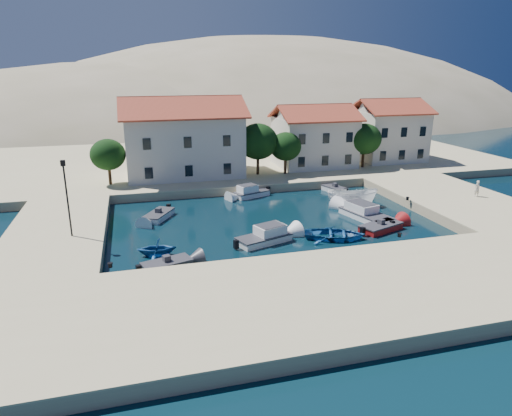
{
  "coord_description": "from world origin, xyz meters",
  "views": [
    {
      "loc": [
        -12.21,
        -29.35,
        14.07
      ],
      "look_at": [
        -1.93,
        8.32,
        2.0
      ],
      "focal_mm": 32.0,
      "sensor_mm": 36.0,
      "label": 1
    }
  ],
  "objects_px": {
    "rowboat_south": "(334,238)",
    "boat_east": "(352,205)",
    "cabin_cruiser_east": "(367,214)",
    "building_mid": "(314,135)",
    "pedestrian": "(477,188)",
    "building_left": "(183,136)",
    "cabin_cruiser_south": "(264,237)",
    "building_right": "(388,129)",
    "lamppost": "(66,191)"
  },
  "relations": [
    {
      "from": "building_right",
      "to": "boat_east",
      "type": "distance_m",
      "value": 22.94
    },
    {
      "from": "rowboat_south",
      "to": "pedestrian",
      "type": "xyz_separation_m",
      "value": [
        18.56,
        5.12,
        1.87
      ]
    },
    {
      "from": "boat_east",
      "to": "cabin_cruiser_south",
      "type": "bearing_deg",
      "value": 141.51
    },
    {
      "from": "lamppost",
      "to": "boat_east",
      "type": "height_order",
      "value": "lamppost"
    },
    {
      "from": "boat_east",
      "to": "cabin_cruiser_east",
      "type": "bearing_deg",
      "value": -170.17
    },
    {
      "from": "rowboat_south",
      "to": "boat_east",
      "type": "relative_size",
      "value": 0.97
    },
    {
      "from": "rowboat_south",
      "to": "lamppost",
      "type": "bearing_deg",
      "value": 101.27
    },
    {
      "from": "lamppost",
      "to": "cabin_cruiser_east",
      "type": "relative_size",
      "value": 1.01
    },
    {
      "from": "lamppost",
      "to": "cabin_cruiser_south",
      "type": "relative_size",
      "value": 1.23
    },
    {
      "from": "building_left",
      "to": "lamppost",
      "type": "relative_size",
      "value": 2.36
    },
    {
      "from": "lamppost",
      "to": "cabin_cruiser_east",
      "type": "bearing_deg",
      "value": 0.71
    },
    {
      "from": "rowboat_south",
      "to": "building_right",
      "type": "bearing_deg",
      "value": -16.63
    },
    {
      "from": "pedestrian",
      "to": "boat_east",
      "type": "bearing_deg",
      "value": -12.18
    },
    {
      "from": "building_left",
      "to": "cabin_cruiser_south",
      "type": "xyz_separation_m",
      "value": [
        3.83,
        -23.07,
        -5.46
      ]
    },
    {
      "from": "lamppost",
      "to": "cabin_cruiser_east",
      "type": "height_order",
      "value": "lamppost"
    },
    {
      "from": "boat_east",
      "to": "building_mid",
      "type": "bearing_deg",
      "value": 10.85
    },
    {
      "from": "building_mid",
      "to": "cabin_cruiser_east",
      "type": "relative_size",
      "value": 1.71
    },
    {
      "from": "building_right",
      "to": "rowboat_south",
      "type": "xyz_separation_m",
      "value": [
        -20.05,
        -25.78,
        -5.47
      ]
    },
    {
      "from": "boat_east",
      "to": "pedestrian",
      "type": "xyz_separation_m",
      "value": [
        12.65,
        -3.45,
        1.87
      ]
    },
    {
      "from": "cabin_cruiser_south",
      "to": "cabin_cruiser_east",
      "type": "height_order",
      "value": "same"
    },
    {
      "from": "building_right",
      "to": "cabin_cruiser_south",
      "type": "xyz_separation_m",
      "value": [
        -26.17,
        -25.07,
        -5.0
      ]
    },
    {
      "from": "building_left",
      "to": "building_right",
      "type": "xyz_separation_m",
      "value": [
        30.0,
        2.0,
        -0.46
      ]
    },
    {
      "from": "cabin_cruiser_south",
      "to": "boat_east",
      "type": "height_order",
      "value": "cabin_cruiser_south"
    },
    {
      "from": "cabin_cruiser_east",
      "to": "lamppost",
      "type": "bearing_deg",
      "value": 77.1
    },
    {
      "from": "rowboat_south",
      "to": "boat_east",
      "type": "height_order",
      "value": "boat_east"
    },
    {
      "from": "cabin_cruiser_south",
      "to": "cabin_cruiser_east",
      "type": "bearing_deg",
      "value": -2.38
    },
    {
      "from": "building_mid",
      "to": "boat_east",
      "type": "distance_m",
      "value": 17.17
    },
    {
      "from": "building_mid",
      "to": "building_right",
      "type": "xyz_separation_m",
      "value": [
        12.0,
        1.0,
        0.25
      ]
    },
    {
      "from": "pedestrian",
      "to": "building_mid",
      "type": "bearing_deg",
      "value": -58.82
    },
    {
      "from": "lamppost",
      "to": "building_left",
      "type": "bearing_deg",
      "value": 60.1
    },
    {
      "from": "building_left",
      "to": "cabin_cruiser_east",
      "type": "height_order",
      "value": "building_left"
    },
    {
      "from": "building_mid",
      "to": "rowboat_south",
      "type": "bearing_deg",
      "value": -108.01
    },
    {
      "from": "rowboat_south",
      "to": "cabin_cruiser_east",
      "type": "xyz_separation_m",
      "value": [
        5.24,
        4.11,
        0.48
      ]
    },
    {
      "from": "building_left",
      "to": "building_mid",
      "type": "relative_size",
      "value": 1.4
    },
    {
      "from": "rowboat_south",
      "to": "boat_east",
      "type": "distance_m",
      "value": 10.41
    },
    {
      "from": "pedestrian",
      "to": "rowboat_south",
      "type": "bearing_deg",
      "value": 18.48
    },
    {
      "from": "building_right",
      "to": "boat_east",
      "type": "relative_size",
      "value": 1.79
    },
    {
      "from": "building_mid",
      "to": "pedestrian",
      "type": "height_order",
      "value": "building_mid"
    },
    {
      "from": "rowboat_south",
      "to": "cabin_cruiser_south",
      "type": "bearing_deg",
      "value": 104.63
    },
    {
      "from": "rowboat_south",
      "to": "cabin_cruiser_east",
      "type": "bearing_deg",
      "value": -30.68
    },
    {
      "from": "building_left",
      "to": "building_mid",
      "type": "xyz_separation_m",
      "value": [
        18.0,
        1.0,
        -0.71
      ]
    },
    {
      "from": "building_mid",
      "to": "cabin_cruiser_east",
      "type": "height_order",
      "value": "building_mid"
    },
    {
      "from": "rowboat_south",
      "to": "pedestrian",
      "type": "distance_m",
      "value": 19.34
    },
    {
      "from": "building_left",
      "to": "boat_east",
      "type": "distance_m",
      "value": 22.76
    },
    {
      "from": "cabin_cruiser_south",
      "to": "pedestrian",
      "type": "relative_size",
      "value": 2.92
    },
    {
      "from": "cabin_cruiser_east",
      "to": "boat_east",
      "type": "height_order",
      "value": "cabin_cruiser_east"
    },
    {
      "from": "rowboat_south",
      "to": "cabin_cruiser_east",
      "type": "relative_size",
      "value": 0.83
    },
    {
      "from": "building_mid",
      "to": "boat_east",
      "type": "bearing_deg",
      "value": -97.52
    },
    {
      "from": "building_mid",
      "to": "boat_east",
      "type": "height_order",
      "value": "building_mid"
    },
    {
      "from": "building_right",
      "to": "pedestrian",
      "type": "distance_m",
      "value": 21.02
    }
  ]
}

